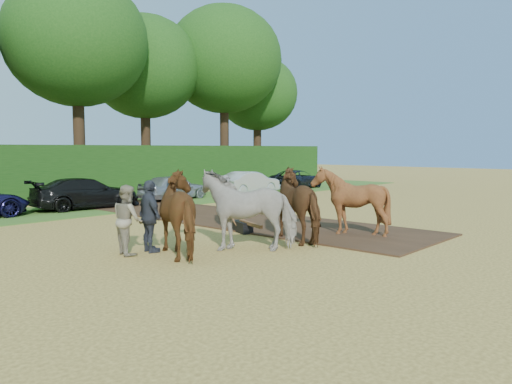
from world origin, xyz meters
TOP-DOWN VIEW (x-y plane):
  - ground at (0.00, 0.00)m, footprint 120.00×120.00m
  - earth_strip at (1.50, 7.00)m, footprint 4.50×17.00m
  - grass_verge at (0.00, 14.00)m, footprint 50.00×5.00m
  - hedgerow at (0.00, 18.50)m, footprint 46.00×1.60m
  - spectator_near at (-5.16, 4.10)m, footprint 0.91×1.06m
  - spectator_far at (-4.62, 3.87)m, footprint 0.70×1.23m
  - plough_team at (-1.40, 2.12)m, footprint 7.79×5.77m
  - parked_cars at (0.13, 14.20)m, footprint 35.98×3.16m

SIDE VIEW (x-z plane):
  - ground at x=0.00m, z-range 0.00..0.00m
  - grass_verge at x=0.00m, z-range 0.00..0.03m
  - earth_strip at x=1.50m, z-range 0.00..0.05m
  - parked_cars at x=0.13m, z-range -0.03..1.41m
  - spectator_near at x=-5.16m, z-range 0.00..1.86m
  - spectator_far at x=-4.62m, z-range 0.00..1.97m
  - plough_team at x=-1.40m, z-range -0.01..2.23m
  - hedgerow at x=0.00m, z-range 0.00..3.00m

